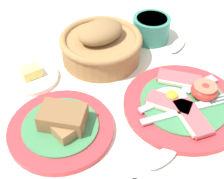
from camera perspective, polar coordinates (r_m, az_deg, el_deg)
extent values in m
plane|color=beige|center=(0.58, 8.23, -6.51)|extent=(3.00, 3.00, 0.00)
cylinder|color=red|center=(0.62, 12.89, -2.77)|extent=(0.23, 0.23, 0.01)
cylinder|color=#3D7F4C|center=(0.61, 13.00, -2.25)|extent=(0.17, 0.17, 0.00)
cube|color=#BC5156|center=(0.60, 10.36, -2.40)|extent=(0.08, 0.09, 0.01)
cube|color=beige|center=(0.58, 9.88, -3.40)|extent=(0.06, 0.06, 0.01)
cube|color=#BC5156|center=(0.58, 14.48, -4.88)|extent=(0.04, 0.09, 0.01)
cube|color=beige|center=(0.57, 13.10, -5.27)|extent=(0.02, 0.08, 0.01)
cube|color=#BC5156|center=(0.65, 12.16, 1.99)|extent=(0.09, 0.08, 0.01)
cube|color=beige|center=(0.64, 11.98, 1.10)|extent=(0.07, 0.06, 0.01)
ellipsoid|color=red|center=(0.62, 16.51, -0.23)|extent=(0.05, 0.05, 0.03)
cylinder|color=#DB664C|center=(0.62, 16.74, 0.59)|extent=(0.04, 0.04, 0.00)
ellipsoid|color=white|center=(0.61, 10.42, -1.52)|extent=(0.07, 0.06, 0.01)
ellipsoid|color=yellow|center=(0.60, 10.94, -0.98)|extent=(0.02, 0.02, 0.01)
cube|color=silver|center=(0.58, 10.09, -4.36)|extent=(0.11, 0.02, 0.00)
cube|color=silver|center=(0.61, 16.24, -2.61)|extent=(0.03, 0.02, 0.00)
cube|color=silver|center=(0.62, 19.47, -2.28)|extent=(0.04, 0.01, 0.00)
cube|color=silver|center=(0.63, 19.08, -1.79)|extent=(0.04, 0.01, 0.00)
cube|color=silver|center=(0.63, 18.70, -1.31)|extent=(0.04, 0.01, 0.00)
cube|color=silver|center=(0.60, 9.32, -2.04)|extent=(0.11, 0.03, 0.00)
cube|color=#9EA0A5|center=(0.65, 15.82, 0.92)|extent=(0.08, 0.03, 0.00)
cylinder|color=red|center=(0.57, -9.32, -7.10)|extent=(0.19, 0.19, 0.01)
cylinder|color=#3D7F4C|center=(0.56, -9.42, -6.58)|extent=(0.14, 0.14, 0.00)
cube|color=olive|center=(0.55, -9.31, -5.98)|extent=(0.07, 0.09, 0.02)
cube|color=brown|center=(0.55, -8.96, -5.06)|extent=(0.10, 0.09, 0.03)
cylinder|color=#337F6B|center=(0.78, 7.15, 11.00)|extent=(0.09, 0.09, 0.06)
cylinder|color=white|center=(0.76, 7.31, 12.57)|extent=(0.07, 0.07, 0.01)
cylinder|color=olive|center=(0.71, -2.00, 7.45)|extent=(0.18, 0.18, 0.05)
torus|color=olive|center=(0.69, -2.06, 9.21)|extent=(0.18, 0.18, 0.02)
ellipsoid|color=olive|center=(0.68, -2.09, 10.46)|extent=(0.12, 0.10, 0.04)
cylinder|color=silver|center=(0.68, -14.34, 2.12)|extent=(0.11, 0.11, 0.01)
cube|color=#F4E06B|center=(0.67, -14.57, 3.15)|extent=(0.05, 0.04, 0.02)
ellipsoid|color=silver|center=(0.53, 9.36, -12.04)|extent=(0.07, 0.05, 0.01)
cube|color=silver|center=(0.86, 14.51, 11.12)|extent=(0.09, 0.08, 0.01)
ellipsoid|color=silver|center=(0.77, 11.91, 7.93)|extent=(0.07, 0.06, 0.01)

